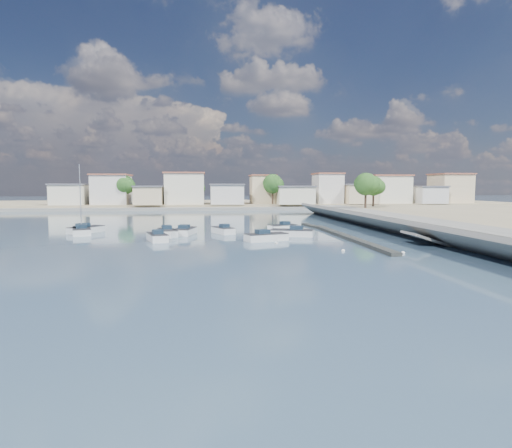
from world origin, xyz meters
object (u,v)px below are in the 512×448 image
at_px(motorboat_b, 186,231).
at_px(motorboat_g, 168,233).
at_px(motorboat_a, 157,237).
at_px(sailboat, 81,231).
at_px(motorboat_d, 281,228).
at_px(motorboat_c, 290,233).
at_px(motorboat_f, 222,231).
at_px(motorboat_e, 88,230).
at_px(motorboat_h, 268,237).

relative_size(motorboat_b, motorboat_g, 1.02).
xyz_separation_m(motorboat_a, sailboat, (-10.34, 8.08, 0.03)).
bearing_deg(motorboat_d, motorboat_b, -167.41).
height_order(motorboat_b, motorboat_c, same).
xyz_separation_m(motorboat_f, sailboat, (-17.87, 1.64, 0.03)).
height_order(motorboat_b, sailboat, sailboat).
distance_m(motorboat_e, motorboat_h, 24.90).
relative_size(motorboat_h, sailboat, 0.59).
distance_m(motorboat_f, motorboat_g, 7.10).
height_order(motorboat_b, motorboat_d, same).
relative_size(motorboat_a, motorboat_f, 1.15).
bearing_deg(motorboat_g, motorboat_f, 19.55).
xyz_separation_m(motorboat_b, motorboat_c, (12.68, -3.51, 0.00)).
relative_size(motorboat_c, sailboat, 0.63).
relative_size(motorboat_e, sailboat, 0.57).
height_order(motorboat_a, motorboat_f, same).
xyz_separation_m(motorboat_f, motorboat_h, (4.83, -7.92, 0.00)).
bearing_deg(motorboat_a, motorboat_b, 64.17).
distance_m(motorboat_c, motorboat_e, 26.51).
distance_m(motorboat_b, motorboat_f, 4.65).
height_order(motorboat_a, motorboat_c, same).
xyz_separation_m(motorboat_g, sailboat, (-11.17, 4.01, 0.03)).
bearing_deg(motorboat_e, motorboat_d, -1.59).
bearing_deg(motorboat_b, motorboat_h, -38.31).
relative_size(motorboat_a, motorboat_c, 0.87).
distance_m(motorboat_h, sailboat, 24.63).
height_order(motorboat_e, sailboat, sailboat).
height_order(motorboat_d, sailboat, sailboat).
distance_m(motorboat_d, motorboat_h, 10.80).
relative_size(motorboat_d, motorboat_h, 0.83).
relative_size(motorboat_b, motorboat_e, 1.06).
height_order(motorboat_c, motorboat_d, same).
bearing_deg(motorboat_b, motorboat_d, 12.59).
relative_size(motorboat_a, motorboat_h, 0.93).
bearing_deg(sailboat, motorboat_f, -5.24).
bearing_deg(sailboat, motorboat_a, -38.01).
xyz_separation_m(motorboat_a, motorboat_d, (15.59, 8.83, -0.00)).
bearing_deg(motorboat_c, motorboat_a, -170.93).
xyz_separation_m(motorboat_b, motorboat_e, (-12.88, 3.54, 0.00)).
distance_m(motorboat_g, sailboat, 11.87).
relative_size(motorboat_c, motorboat_h, 1.07).
height_order(motorboat_f, motorboat_h, same).
xyz_separation_m(motorboat_b, sailboat, (-13.24, 2.09, 0.03)).
distance_m(motorboat_d, sailboat, 25.94).
bearing_deg(motorboat_c, motorboat_e, 164.58).
bearing_deg(motorboat_d, motorboat_f, -163.53).
bearing_deg(motorboat_b, sailboat, 171.04).
xyz_separation_m(motorboat_c, motorboat_h, (-3.22, -3.97, -0.00)).
height_order(motorboat_f, sailboat, sailboat).
distance_m(motorboat_f, motorboat_h, 9.28).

